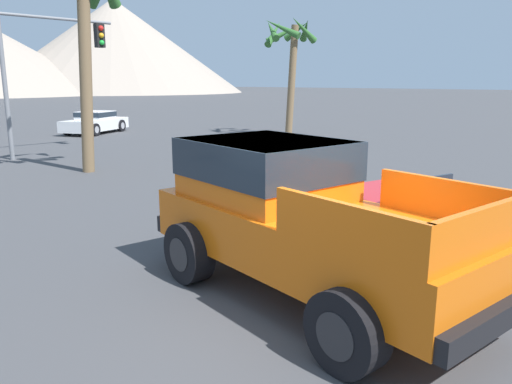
# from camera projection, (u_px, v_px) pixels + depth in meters

# --- Properties ---
(ground_plane) EXTENTS (320.00, 320.00, 0.00)m
(ground_plane) POSITION_uv_depth(u_px,v_px,m) (327.00, 316.00, 5.98)
(ground_plane) COLOR #424244
(orange_pickup_truck) EXTENTS (2.73, 5.09, 1.98)m
(orange_pickup_truck) POSITION_uv_depth(u_px,v_px,m) (295.00, 210.00, 6.54)
(orange_pickup_truck) COLOR orange
(orange_pickup_truck) RESTS_ON ground_plane
(red_convertible_car) EXTENTS (2.74, 4.72, 1.10)m
(red_convertible_car) POSITION_uv_depth(u_px,v_px,m) (446.00, 220.00, 8.49)
(red_convertible_car) COLOR red
(red_convertible_car) RESTS_ON ground_plane
(parked_car_white) EXTENTS (4.35, 3.38, 1.16)m
(parked_car_white) POSITION_uv_depth(u_px,v_px,m) (95.00, 122.00, 26.68)
(parked_car_white) COLOR white
(parked_car_white) RESTS_ON ground_plane
(traffic_light_crosswalk) EXTENTS (4.31, 0.38, 5.23)m
(traffic_light_crosswalk) POSITION_uv_depth(u_px,v_px,m) (51.00, 54.00, 18.22)
(traffic_light_crosswalk) COLOR slate
(traffic_light_crosswalk) RESTS_ON ground_plane
(palm_tree_tall) EXTENTS (3.00, 2.86, 5.85)m
(palm_tree_tall) POSITION_uv_depth(u_px,v_px,m) (289.00, 46.00, 24.89)
(palm_tree_tall) COLOR brown
(palm_tree_tall) RESTS_ON ground_plane
(palm_tree_short) EXTENTS (2.52, 2.54, 6.34)m
(palm_tree_short) POSITION_uv_depth(u_px,v_px,m) (80.00, 9.00, 14.36)
(palm_tree_short) COLOR brown
(palm_tree_short) RESTS_ON ground_plane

